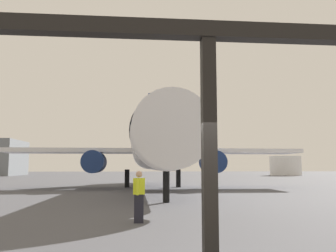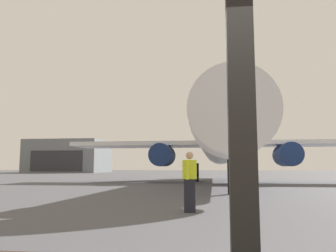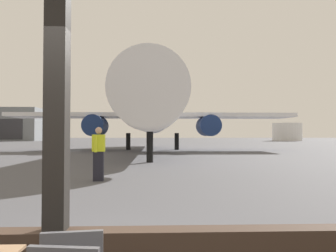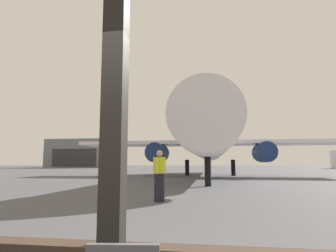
{
  "view_description": "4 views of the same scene",
  "coord_description": "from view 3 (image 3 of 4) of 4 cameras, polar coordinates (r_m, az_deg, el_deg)",
  "views": [
    {
      "loc": [
        -1.05,
        -5.04,
        1.87
      ],
      "look_at": [
        0.63,
        13.42,
        4.0
      ],
      "focal_mm": 38.39,
      "sensor_mm": 36.0,
      "label": 1
    },
    {
      "loc": [
        -0.21,
        -2.62,
        1.29
      ],
      "look_at": [
        -2.0,
        10.77,
        2.92
      ],
      "focal_mm": 36.54,
      "sensor_mm": 36.0,
      "label": 2
    },
    {
      "loc": [
        0.94,
        -3.08,
        1.5
      ],
      "look_at": [
        1.69,
        16.7,
        2.03
      ],
      "focal_mm": 34.36,
      "sensor_mm": 36.0,
      "label": 3
    },
    {
      "loc": [
        0.88,
        -2.55,
        1.3
      ],
      "look_at": [
        -1.02,
        10.09,
        2.92
      ],
      "focal_mm": 31.26,
      "sensor_mm": 36.0,
      "label": 4
    }
  ],
  "objects": [
    {
      "name": "window_frame",
      "position": [
        3.22,
        -19.14,
        -2.41
      ],
      "size": [
        8.41,
        0.24,
        4.0
      ],
      "color": "#38281E",
      "rests_on": "ground"
    },
    {
      "name": "ground_plane",
      "position": [
        43.12,
        -3.43,
        -3.53
      ],
      "size": [
        220.0,
        220.0,
        0.0
      ],
      "primitive_type": "plane",
      "color": "#4C4C51"
    },
    {
      "name": "distant_hangar",
      "position": [
        90.26,
        -26.42,
        0.18
      ],
      "size": [
        18.03,
        14.2,
        7.92
      ],
      "color": "slate",
      "rests_on": "ground"
    },
    {
      "name": "fuel_storage_tank",
      "position": [
        83.79,
        20.37,
        -0.99
      ],
      "size": [
        6.98,
        6.98,
        4.33
      ],
      "primitive_type": "cylinder",
      "color": "white",
      "rests_on": "ground"
    },
    {
      "name": "ground_crew_worker",
      "position": [
        10.66,
        -12.22,
        -4.71
      ],
      "size": [
        0.4,
        0.56,
        1.74
      ],
      "color": "black",
      "rests_on": "ground"
    },
    {
      "name": "airplane",
      "position": [
        28.89,
        -2.81,
        2.65
      ],
      "size": [
        26.5,
        30.26,
        10.58
      ],
      "color": "silver",
      "rests_on": "ground"
    }
  ]
}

